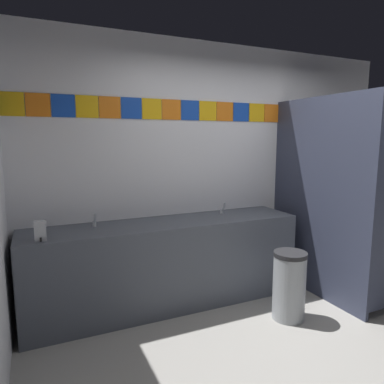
% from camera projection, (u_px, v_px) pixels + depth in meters
% --- Properties ---
extents(ground_plane, '(9.65, 9.65, 0.00)m').
position_uv_depth(ground_plane, '(324.00, 356.00, 2.69)').
color(ground_plane, gray).
extents(wall_back, '(4.39, 0.09, 2.67)m').
position_uv_depth(wall_back, '(222.00, 167.00, 3.96)').
color(wall_back, silver).
rests_on(wall_back, ground_plane).
extents(vanity_counter, '(2.70, 0.59, 0.85)m').
position_uv_depth(vanity_counter, '(167.00, 263.00, 3.48)').
color(vanity_counter, '#4C515B').
rests_on(vanity_counter, ground_plane).
extents(faucet_left, '(0.04, 0.10, 0.14)m').
position_uv_depth(faucet_left, '(95.00, 221.00, 3.21)').
color(faucet_left, silver).
rests_on(faucet_left, vanity_counter).
extents(faucet_right, '(0.04, 0.10, 0.14)m').
position_uv_depth(faucet_right, '(223.00, 209.00, 3.76)').
color(faucet_right, silver).
rests_on(faucet_right, vanity_counter).
extents(soap_dispenser, '(0.09, 0.09, 0.16)m').
position_uv_depth(soap_dispenser, '(40.00, 231.00, 2.79)').
color(soap_dispenser, '#B7BABF').
rests_on(soap_dispenser, vanity_counter).
extents(stall_divider, '(0.92, 1.38, 2.08)m').
position_uv_depth(stall_divider, '(349.00, 201.00, 3.50)').
color(stall_divider, '#33384C').
rests_on(stall_divider, ground_plane).
extents(toilet, '(0.39, 0.49, 0.74)m').
position_uv_depth(toilet, '(328.00, 250.00, 4.29)').
color(toilet, white).
rests_on(toilet, ground_plane).
extents(trash_bin, '(0.30, 0.30, 0.64)m').
position_uv_depth(trash_bin, '(289.00, 285.00, 3.22)').
color(trash_bin, '#999EA3').
rests_on(trash_bin, ground_plane).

